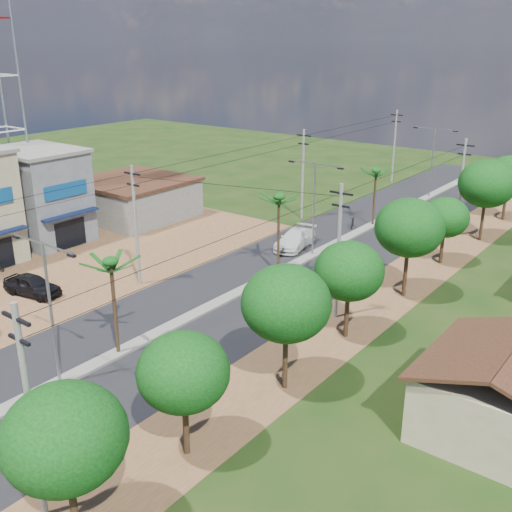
{
  "coord_description": "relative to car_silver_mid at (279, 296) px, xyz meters",
  "views": [
    {
      "loc": [
        25.09,
        -15.58,
        17.33
      ],
      "look_at": [
        1.18,
        15.64,
        3.0
      ],
      "focal_mm": 42.0,
      "sensor_mm": 36.0,
      "label": 1
    }
  ],
  "objects": [
    {
      "name": "shophouse_grey",
      "position": [
        -25.43,
        -1.22,
        3.46
      ],
      "size": [
        9.0,
        6.4,
        8.3
      ],
      "color": "#515359",
      "rests_on": "ground"
    },
    {
      "name": "low_shed",
      "position": [
        -24.45,
        8.78,
        1.26
      ],
      "size": [
        10.4,
        10.4,
        3.95
      ],
      "color": "#605E56",
      "rests_on": "ground"
    },
    {
      "name": "road",
      "position": [
        -3.45,
        -0.22,
        -0.68
      ],
      "size": [
        12.0,
        110.0,
        0.04
      ],
      "primitive_type": "cube",
      "color": "black",
      "rests_on": "ground"
    },
    {
      "name": "utility_pole_w_d",
      "position": [
        -10.45,
        39.78,
        4.05
      ],
      "size": [
        1.6,
        0.24,
        9.0
      ],
      "color": "#605E56",
      "rests_on": "ground"
    },
    {
      "name": "palm_median_near",
      "position": [
        -3.45,
        -11.22,
        4.83
      ],
      "size": [
        2.0,
        2.0,
        6.15
      ],
      "color": "black",
      "rests_on": "ground"
    },
    {
      "name": "tree_east_h",
      "position": [
        6.05,
        30.78,
        3.94
      ],
      "size": [
        4.4,
        4.4,
        6.52
      ],
      "color": "black",
      "rests_on": "ground"
    },
    {
      "name": "median",
      "position": [
        -3.45,
        2.78,
        -0.61
      ],
      "size": [
        1.0,
        90.0,
        0.18
      ],
      "primitive_type": "cube",
      "color": "#605E56",
      "rests_on": "ground"
    },
    {
      "name": "utility_pole_e_a",
      "position": [
        4.05,
        -21.22,
        4.05
      ],
      "size": [
        1.6,
        0.24,
        9.0
      ],
      "color": "#605E56",
      "rests_on": "ground"
    },
    {
      "name": "tree_east_d",
      "position": [
        5.95,
        -1.22,
        3.64
      ],
      "size": [
        4.2,
        4.2,
        6.13
      ],
      "color": "black",
      "rests_on": "ground"
    },
    {
      "name": "house_east_near",
      "position": [
        16.55,
        -5.22,
        1.69
      ],
      "size": [
        7.6,
        7.5,
        4.6
      ],
      "color": "gray",
      "rests_on": "ground"
    },
    {
      "name": "tree_east_b",
      "position": [
        5.85,
        -15.22,
        3.41
      ],
      "size": [
        4.0,
        4.0,
        5.83
      ],
      "color": "black",
      "rests_on": "ground"
    },
    {
      "name": "ground",
      "position": [
        -3.45,
        -15.22,
        -0.7
      ],
      "size": [
        160.0,
        160.0,
        0.0
      ],
      "primitive_type": "plane",
      "color": "black",
      "rests_on": "ground"
    },
    {
      "name": "streetlight_near",
      "position": [
        -3.45,
        -15.22,
        4.08
      ],
      "size": [
        5.1,
        0.18,
        8.0
      ],
      "color": "gray",
      "rests_on": "ground"
    },
    {
      "name": "moto_rider_west_b",
      "position": [
        -4.65,
        18.88,
        -0.13
      ],
      "size": [
        1.23,
        1.98,
        1.15
      ],
      "primitive_type": "imported",
      "rotation": [
        0.0,
        0.0,
        0.39
      ],
      "color": "black",
      "rests_on": "ground"
    },
    {
      "name": "dirt_lot_west",
      "position": [
        -18.45,
        -7.22,
        -0.68
      ],
      "size": [
        18.0,
        46.0,
        0.04
      ],
      "primitive_type": "cube",
      "color": "#56371D",
      "rests_on": "ground"
    },
    {
      "name": "tree_east_g",
      "position": [
        6.35,
        22.78,
        4.54
      ],
      "size": [
        5.0,
        5.0,
        7.38
      ],
      "color": "black",
      "rests_on": "ground"
    },
    {
      "name": "streetlight_mid",
      "position": [
        -3.45,
        9.78,
        4.08
      ],
      "size": [
        5.1,
        0.18,
        8.0
      ],
      "color": "gray",
      "rests_on": "ground"
    },
    {
      "name": "tree_east_c",
      "position": [
        6.25,
        -8.22,
        4.16
      ],
      "size": [
        4.6,
        4.6,
        6.83
      ],
      "color": "black",
      "rests_on": "ground"
    },
    {
      "name": "utility_pole_w_c",
      "position": [
        -10.45,
        18.78,
        4.05
      ],
      "size": [
        1.6,
        0.24,
        9.0
      ],
      "color": "#605E56",
      "rests_on": "ground"
    },
    {
      "name": "moto_rider_west_a",
      "position": [
        -5.14,
        8.52,
        -0.2
      ],
      "size": [
        1.19,
        2.01,
        1.0
      ],
      "primitive_type": "imported",
      "rotation": [
        0.0,
        0.0,
        -0.29
      ],
      "color": "black",
      "rests_on": "ground"
    },
    {
      "name": "car_parked_dark",
      "position": [
        -14.96,
        -9.28,
        0.06
      ],
      "size": [
        4.7,
        2.55,
        1.52
      ],
      "primitive_type": "imported",
      "rotation": [
        0.0,
        0.0,
        1.75
      ],
      "color": "black",
      "rests_on": "ground"
    },
    {
      "name": "tree_east_f",
      "position": [
        5.75,
        14.78,
        3.18
      ],
      "size": [
        3.8,
        3.8,
        5.52
      ],
      "color": "black",
      "rests_on": "ground"
    },
    {
      "name": "car_silver_mid",
      "position": [
        0.0,
        0.0,
        0.0
      ],
      "size": [
        2.13,
        4.44,
        1.41
      ],
      "primitive_type": "imported",
      "rotation": [
        0.0,
        0.0,
        2.99
      ],
      "color": "#A1A4AA",
      "rests_on": "ground"
    },
    {
      "name": "streetlight_far",
      "position": [
        -3.45,
        34.78,
        4.08
      ],
      "size": [
        5.1,
        0.18,
        8.0
      ],
      "color": "gray",
      "rests_on": "ground"
    },
    {
      "name": "dirt_shoulder_east",
      "position": [
        5.05,
        -0.22,
        -0.69
      ],
      "size": [
        5.0,
        90.0,
        0.03
      ],
      "primitive_type": "cube",
      "color": "#56371D",
      "rests_on": "ground"
    },
    {
      "name": "palm_median_far",
      "position": [
        -3.45,
        20.78,
        4.56
      ],
      "size": [
        2.0,
        2.0,
        5.85
      ],
      "color": "black",
      "rests_on": "ground"
    },
    {
      "name": "car_white_far",
      "position": [
        -5.83,
        10.68,
        0.07
      ],
      "size": [
        3.0,
        5.63,
        1.55
      ],
      "primitive_type": "imported",
      "rotation": [
        0.0,
        0.0,
        0.16
      ],
      "color": "silver",
      "rests_on": "ground"
    },
    {
      "name": "utility_pole_w_b",
      "position": [
        -10.45,
        -3.22,
        4.05
      ],
      "size": [
        1.6,
        0.24,
        9.0
      ],
      "color": "#605E56",
      "rests_on": "ground"
    },
    {
      "name": "tree_east_e",
      "position": [
        6.15,
        6.78,
        4.39
      ],
      "size": [
        4.8,
        4.8,
        7.14
      ],
      "color": "black",
      "rests_on": "ground"
    },
    {
      "name": "palm_median_mid",
      "position": [
        -3.45,
        4.78,
        5.2
      ],
      "size": [
        2.0,
        2.0,
        6.55
      ],
      "color": "black",
      "rests_on": "ground"
    },
    {
      "name": "tree_east_a",
      "position": [
        6.05,
        -21.22,
        3.79
      ],
      "size": [
        4.4,
        4.4,
        6.37
      ],
      "color": "black",
      "rests_on": "ground"
    },
    {
      "name": "utility_pole_e_c",
      "position": [
        4.05,
        22.78,
        4.05
      ],
      "size": [
        1.6,
        0.24,
        9.0
      ],
      "color": "#605E56",
      "rests_on": "ground"
    },
    {
      "name": "utility_pole_e_b",
      "position": [
        4.05,
        0.78,
        4.05
      ],
      "size": [
        1.6,
        0.24,
        9.0
      ],
      "color": "#605E56",
      "rests_on": "ground"
    }
  ]
}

